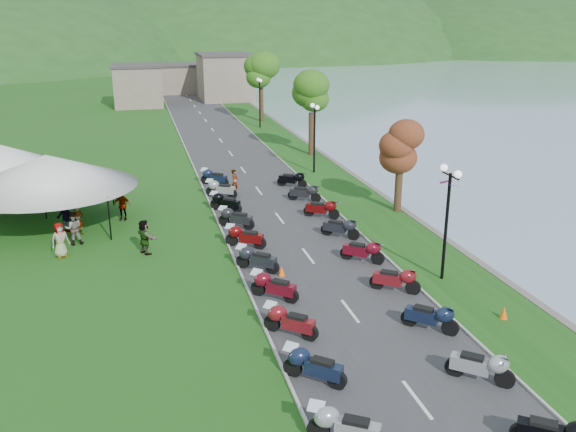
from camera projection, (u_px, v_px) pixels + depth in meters
road at (243, 170)px, 46.03m from camera, size 7.00×120.00×0.02m
hills_backdrop at (155, 54)px, 193.57m from camera, size 360.00×120.00×76.00m
far_building at (173, 80)px, 86.29m from camera, size 18.00×16.00×5.00m
moto_row_left at (273, 287)px, 24.74m from camera, size 2.60×39.12×1.10m
moto_row_right at (393, 280)px, 25.45m from camera, size 2.60×36.58×1.10m
vendor_tent_main at (50, 191)px, 33.18m from camera, size 6.29×6.29×4.00m
tree_lakeside at (400, 160)px, 35.37m from camera, size 2.24×2.24×6.22m
pedestrian_a at (80, 235)px, 32.31m from camera, size 0.75×0.69×1.66m
pedestrian_b at (75, 244)px, 31.00m from camera, size 0.89×0.56×1.74m
pedestrian_c at (66, 232)px, 32.75m from camera, size 1.18×1.21×1.86m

